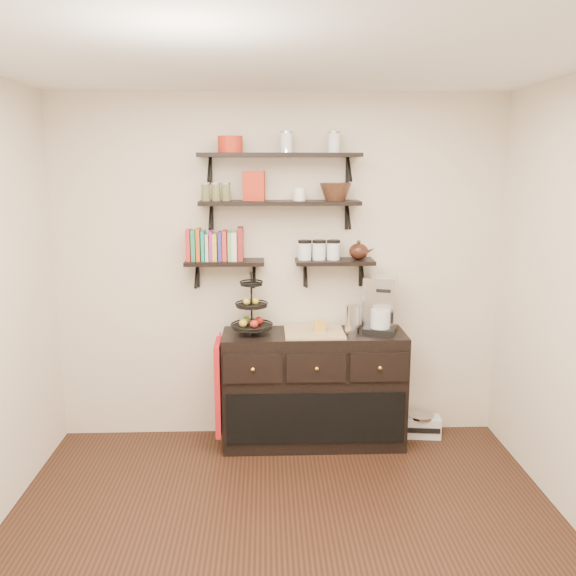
# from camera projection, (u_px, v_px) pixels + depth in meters

# --- Properties ---
(floor) EXTENTS (3.50, 3.50, 0.00)m
(floor) POSITION_uv_depth(u_px,v_px,m) (288.00, 566.00, 3.35)
(floor) COLOR black
(floor) RESTS_ON ground
(ceiling) EXTENTS (3.50, 3.50, 0.02)m
(ceiling) POSITION_uv_depth(u_px,v_px,m) (288.00, 47.00, 2.81)
(ceiling) COLOR white
(ceiling) RESTS_ON back_wall
(back_wall) EXTENTS (3.50, 0.02, 2.70)m
(back_wall) POSITION_uv_depth(u_px,v_px,m) (280.00, 270.00, 4.79)
(back_wall) COLOR #EDE1C9
(back_wall) RESTS_ON ground
(shelf_top) EXTENTS (1.20, 0.27, 0.23)m
(shelf_top) POSITION_uv_depth(u_px,v_px,m) (280.00, 155.00, 4.49)
(shelf_top) COLOR black
(shelf_top) RESTS_ON back_wall
(shelf_mid) EXTENTS (1.20, 0.27, 0.23)m
(shelf_mid) POSITION_uv_depth(u_px,v_px,m) (280.00, 203.00, 4.56)
(shelf_mid) COLOR black
(shelf_mid) RESTS_ON back_wall
(shelf_low_left) EXTENTS (0.60, 0.25, 0.23)m
(shelf_low_left) POSITION_uv_depth(u_px,v_px,m) (225.00, 263.00, 4.65)
(shelf_low_left) COLOR black
(shelf_low_left) RESTS_ON back_wall
(shelf_low_right) EXTENTS (0.60, 0.25, 0.23)m
(shelf_low_right) POSITION_uv_depth(u_px,v_px,m) (334.00, 262.00, 4.68)
(shelf_low_right) COLOR black
(shelf_low_right) RESTS_ON back_wall
(cookbooks) EXTENTS (0.43, 0.15, 0.26)m
(cookbooks) POSITION_uv_depth(u_px,v_px,m) (218.00, 245.00, 4.61)
(cookbooks) COLOR red
(cookbooks) RESTS_ON shelf_low_left
(glass_canisters) EXTENTS (0.32, 0.10, 0.13)m
(glass_canisters) POSITION_uv_depth(u_px,v_px,m) (319.00, 251.00, 4.65)
(glass_canisters) COLOR silver
(glass_canisters) RESTS_ON shelf_low_right
(sideboard) EXTENTS (1.40, 0.50, 0.92)m
(sideboard) POSITION_uv_depth(u_px,v_px,m) (314.00, 388.00, 4.75)
(sideboard) COLOR black
(sideboard) RESTS_ON floor
(fruit_stand) EXTENTS (0.31, 0.31, 0.46)m
(fruit_stand) POSITION_uv_depth(u_px,v_px,m) (252.00, 313.00, 4.62)
(fruit_stand) COLOR black
(fruit_stand) RESTS_ON sideboard
(candle) EXTENTS (0.08, 0.08, 0.08)m
(candle) POSITION_uv_depth(u_px,v_px,m) (320.00, 326.00, 4.65)
(candle) COLOR #BA8F2B
(candle) RESTS_ON sideboard
(coffee_maker) EXTENTS (0.29, 0.29, 0.44)m
(coffee_maker) POSITION_uv_depth(u_px,v_px,m) (379.00, 305.00, 4.67)
(coffee_maker) COLOR black
(coffee_maker) RESTS_ON sideboard
(thermal_carafe) EXTENTS (0.11, 0.11, 0.22)m
(thermal_carafe) POSITION_uv_depth(u_px,v_px,m) (352.00, 319.00, 4.63)
(thermal_carafe) COLOR silver
(thermal_carafe) RESTS_ON sideboard
(apron) EXTENTS (0.04, 0.31, 0.72)m
(apron) POSITION_uv_depth(u_px,v_px,m) (219.00, 387.00, 4.62)
(apron) COLOR maroon
(apron) RESTS_ON sideboard
(radio) EXTENTS (0.33, 0.23, 0.19)m
(radio) POSITION_uv_depth(u_px,v_px,m) (421.00, 425.00, 4.93)
(radio) COLOR silver
(radio) RESTS_ON floor
(recipe_box) EXTENTS (0.17, 0.09, 0.22)m
(recipe_box) POSITION_uv_depth(u_px,v_px,m) (254.00, 186.00, 4.52)
(recipe_box) COLOR #B42814
(recipe_box) RESTS_ON shelf_mid
(walnut_bowl) EXTENTS (0.24, 0.24, 0.13)m
(walnut_bowl) POSITION_uv_depth(u_px,v_px,m) (335.00, 192.00, 4.55)
(walnut_bowl) COLOR black
(walnut_bowl) RESTS_ON shelf_mid
(ramekins) EXTENTS (0.09, 0.09, 0.10)m
(ramekins) POSITION_uv_depth(u_px,v_px,m) (299.00, 194.00, 4.55)
(ramekins) COLOR white
(ramekins) RESTS_ON shelf_mid
(teapot) EXTENTS (0.22, 0.18, 0.15)m
(teapot) POSITION_uv_depth(u_px,v_px,m) (359.00, 250.00, 4.66)
(teapot) COLOR black
(teapot) RESTS_ON shelf_low_right
(red_pot) EXTENTS (0.18, 0.18, 0.12)m
(red_pot) POSITION_uv_depth(u_px,v_px,m) (230.00, 144.00, 4.45)
(red_pot) COLOR #B42814
(red_pot) RESTS_ON shelf_top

